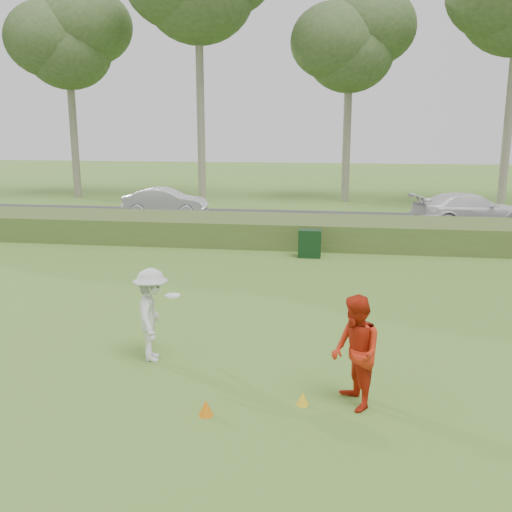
% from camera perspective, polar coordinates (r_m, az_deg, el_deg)
% --- Properties ---
extents(ground, '(120.00, 120.00, 0.00)m').
position_cam_1_polar(ground, '(9.64, -3.70, -12.85)').
color(ground, '#457326').
rests_on(ground, ground).
extents(reed_strip, '(80.00, 3.00, 0.90)m').
position_cam_1_polar(reed_strip, '(20.90, 3.33, 2.53)').
color(reed_strip, '#415A24').
rests_on(reed_strip, ground).
extents(park_road, '(80.00, 6.00, 0.06)m').
position_cam_1_polar(park_road, '(25.88, 4.38, 3.56)').
color(park_road, '#2D2D2D').
rests_on(park_road, ground).
extents(tree_2, '(6.50, 6.50, 12.00)m').
position_cam_1_polar(tree_2, '(36.48, -18.34, 19.75)').
color(tree_2, gray).
rests_on(tree_2, ground).
extents(tree_4, '(6.24, 6.24, 11.50)m').
position_cam_1_polar(tree_4, '(33.27, 9.38, 20.28)').
color(tree_4, gray).
rests_on(tree_4, ground).
extents(player_white, '(0.98, 1.23, 1.71)m').
position_cam_1_polar(player_white, '(10.50, -10.37, -5.80)').
color(player_white, silver).
rests_on(player_white, ground).
extents(player_red, '(0.92, 1.03, 1.74)m').
position_cam_1_polar(player_red, '(8.76, 9.93, -9.49)').
color(player_red, red).
rests_on(player_red, ground).
extents(cone_orange, '(0.22, 0.22, 0.24)m').
position_cam_1_polar(cone_orange, '(8.72, -5.04, -14.88)').
color(cone_orange, orange).
rests_on(cone_orange, ground).
extents(cone_yellow, '(0.19, 0.19, 0.21)m').
position_cam_1_polar(cone_yellow, '(9.02, 4.68, -14.01)').
color(cone_yellow, yellow).
rests_on(cone_yellow, ground).
extents(utility_cabinet, '(0.73, 0.45, 0.91)m').
position_cam_1_polar(utility_cabinet, '(18.65, 5.40, 1.25)').
color(utility_cabinet, black).
rests_on(utility_cabinet, ground).
extents(car_mid, '(4.00, 1.58, 1.29)m').
position_cam_1_polar(car_mid, '(27.37, -9.03, 5.38)').
color(car_mid, white).
rests_on(car_mid, park_road).
extents(car_right, '(5.18, 3.26, 1.40)m').
position_cam_1_polar(car_right, '(25.61, 20.56, 4.34)').
color(car_right, white).
rests_on(car_right, park_road).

